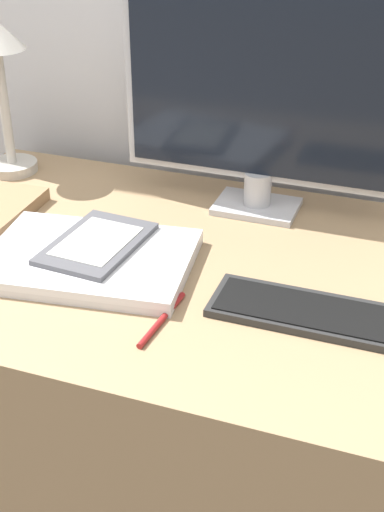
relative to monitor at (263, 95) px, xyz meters
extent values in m
cube|color=#997A56|center=(-0.04, -0.23, -0.59)|extent=(1.14, 0.68, 0.73)
cube|color=#B7B7BC|center=(0.00, 0.00, -0.22)|extent=(0.15, 0.11, 0.01)
cylinder|color=#B7B7BC|center=(0.00, 0.00, -0.18)|extent=(0.05, 0.05, 0.06)
cube|color=#B7B7BC|center=(0.00, 0.00, 0.02)|extent=(0.52, 0.01, 0.36)
cube|color=black|center=(0.00, -0.01, 0.02)|extent=(0.49, 0.01, 0.33)
cube|color=#282828|center=(0.16, -0.32, -0.22)|extent=(0.28, 0.11, 0.01)
cube|color=black|center=(0.16, -0.32, -0.21)|extent=(0.26, 0.09, 0.00)
cube|color=silver|center=(-0.20, -0.30, -0.21)|extent=(0.36, 0.28, 0.01)
cube|color=silver|center=(-0.20, -0.30, -0.20)|extent=(0.36, 0.28, 0.01)
cube|color=#4C4C51|center=(-0.20, -0.27, -0.19)|extent=(0.14, 0.21, 0.01)
cube|color=beige|center=(-0.20, -0.27, -0.19)|extent=(0.11, 0.15, 0.00)
cylinder|color=#BCB7AD|center=(-0.53, 0.00, -0.21)|extent=(0.10, 0.10, 0.02)
cylinder|color=#BCB7AD|center=(-0.53, 0.00, -0.08)|extent=(0.02, 0.02, 0.24)
cylinder|color=maroon|center=(-0.03, -0.40, -0.22)|extent=(0.02, 0.14, 0.01)
camera|label=1|loc=(0.30, -1.18, 0.38)|focal=50.00mm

